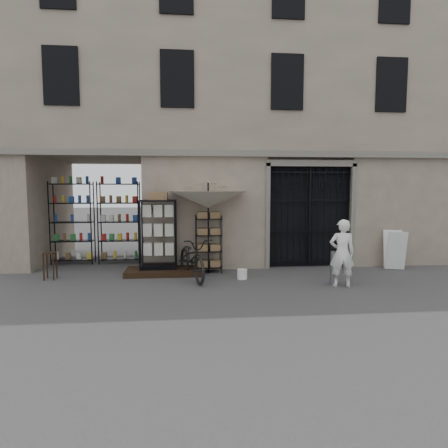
{
  "coord_description": "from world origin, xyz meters",
  "views": [
    {
      "loc": [
        -1.72,
        -8.38,
        2.26
      ],
      "look_at": [
        -0.8,
        1.4,
        1.35
      ],
      "focal_mm": 30.0,
      "sensor_mm": 36.0,
      "label": 1
    }
  ],
  "objects": [
    {
      "name": "display_cabinet",
      "position": [
        -2.54,
        1.64,
        0.97
      ],
      "size": [
        1.03,
        0.78,
        1.99
      ],
      "rotation": [
        0.0,
        0.0,
        -0.26
      ],
      "color": "black",
      "rests_on": "step_platform"
    },
    {
      "name": "ground",
      "position": [
        0.0,
        0.0,
        0.0
      ],
      "size": [
        80.0,
        80.0,
        0.0
      ],
      "primitive_type": "plane",
      "color": "black",
      "rests_on": "ground"
    },
    {
      "name": "market_umbrella",
      "position": [
        -1.21,
        1.57,
        2.11
      ],
      "size": [
        2.09,
        2.12,
        2.93
      ],
      "rotation": [
        0.0,
        0.0,
        -0.18
      ],
      "color": "black",
      "rests_on": "ground"
    },
    {
      "name": "shop_recess",
      "position": [
        -4.5,
        2.8,
        1.5
      ],
      "size": [
        3.0,
        1.7,
        3.0
      ],
      "primitive_type": "cube",
      "color": "black",
      "rests_on": "ground"
    },
    {
      "name": "shopkeeper",
      "position": [
        1.81,
        -0.1,
        0.0
      ],
      "size": [
        0.83,
        1.65,
        0.38
      ],
      "primitive_type": "imported",
      "rotation": [
        0.0,
        0.0,
        2.97
      ],
      "color": "white",
      "rests_on": "ground"
    },
    {
      "name": "steel_bollard",
      "position": [
        1.69,
        0.09,
        0.4
      ],
      "size": [
        0.19,
        0.19,
        0.8
      ],
      "primitive_type": "cylinder",
      "rotation": [
        0.0,
        0.0,
        0.35
      ],
      "color": "slate",
      "rests_on": "ground"
    },
    {
      "name": "white_bucket",
      "position": [
        -0.39,
        0.84,
        0.12
      ],
      "size": [
        0.28,
        0.28,
        0.24
      ],
      "primitive_type": "cylinder",
      "rotation": [
        0.0,
        0.0,
        -0.1
      ],
      "color": "white",
      "rests_on": "ground"
    },
    {
      "name": "shop_shelving",
      "position": [
        -4.55,
        3.3,
        1.25
      ],
      "size": [
        2.7,
        0.5,
        2.5
      ],
      "primitive_type": "cube",
      "color": "black",
      "rests_on": "ground"
    },
    {
      "name": "wooden_stool",
      "position": [
        -5.21,
        1.24,
        0.36
      ],
      "size": [
        0.37,
        0.37,
        0.69
      ],
      "rotation": [
        0.0,
        0.0,
        0.13
      ],
      "color": "black",
      "rests_on": "ground"
    },
    {
      "name": "step_platform",
      "position": [
        -2.4,
        1.55,
        0.07
      ],
      "size": [
        2.0,
        0.9,
        0.15
      ],
      "primitive_type": "cube",
      "color": "black",
      "rests_on": "ground"
    },
    {
      "name": "main_building",
      "position": [
        0.0,
        4.0,
        4.5
      ],
      "size": [
        14.0,
        4.0,
        9.0
      ],
      "primitive_type": "cube",
      "color": "gray",
      "rests_on": "ground"
    },
    {
      "name": "wire_rack",
      "position": [
        -1.19,
        1.73,
        0.77
      ],
      "size": [
        0.7,
        0.51,
        1.57
      ],
      "rotation": [
        0.0,
        0.0,
        -0.03
      ],
      "color": "black",
      "rests_on": "ground"
    },
    {
      "name": "easel_sign",
      "position": [
        4.06,
        1.56,
        0.56
      ],
      "size": [
        0.65,
        0.7,
        1.08
      ],
      "rotation": [
        0.0,
        0.0,
        -0.26
      ],
      "color": "silver",
      "rests_on": "ground"
    },
    {
      "name": "bicycle",
      "position": [
        -1.65,
        0.97,
        0.0
      ],
      "size": [
        0.97,
        1.22,
        2.03
      ],
      "primitive_type": "imported",
      "rotation": [
        0.0,
        0.0,
        0.28
      ],
      "color": "black",
      "rests_on": "ground"
    },
    {
      "name": "iron_gate",
      "position": [
        1.75,
        2.28,
        1.5
      ],
      "size": [
        2.5,
        0.21,
        3.0
      ],
      "color": "black",
      "rests_on": "ground"
    }
  ]
}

